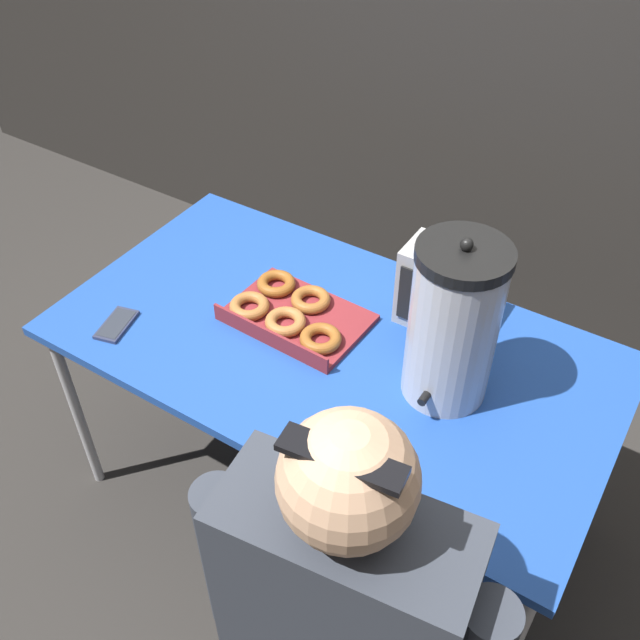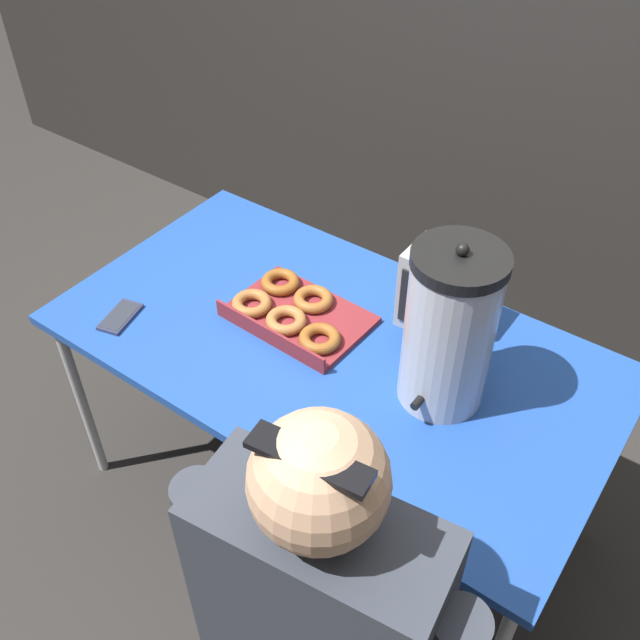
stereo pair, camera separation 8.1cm
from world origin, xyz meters
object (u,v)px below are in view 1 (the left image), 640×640
object	(u,v)px
donut_box	(292,313)
cell_phone	(117,325)
coffee_urn	(453,324)
space_heater	(435,286)
person_seated	(341,638)

from	to	relation	value
donut_box	cell_phone	world-z (taller)	donut_box
cell_phone	coffee_urn	bearing A→B (deg)	3.30
space_heater	person_seated	xyz separation A→B (m)	(0.22, -0.84, -0.24)
space_heater	person_seated	world-z (taller)	person_seated
donut_box	coffee_urn	distance (m)	0.50
donut_box	person_seated	distance (m)	0.84
donut_box	coffee_urn	size ratio (longest dim) A/B	0.85
space_heater	donut_box	bearing A→B (deg)	-147.26
cell_phone	person_seated	xyz separation A→B (m)	(0.93, -0.35, -0.13)
coffee_urn	cell_phone	distance (m)	0.91
coffee_urn	cell_phone	xyz separation A→B (m)	(-0.84, -0.27, -0.21)
person_seated	donut_box	bearing A→B (deg)	-56.30
cell_phone	donut_box	bearing A→B (deg)	21.41
coffee_urn	person_seated	xyz separation A→B (m)	(0.08, -0.62, -0.33)
coffee_urn	person_seated	size ratio (longest dim) A/B	0.37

